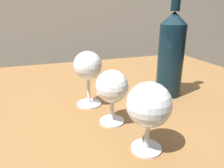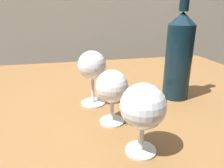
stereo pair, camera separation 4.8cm
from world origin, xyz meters
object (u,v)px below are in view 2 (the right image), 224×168
at_px(wine_glass_chardonnay, 146,107).
at_px(wine_bottle, 179,55).
at_px(wine_glass_pinot, 112,87).
at_px(wine_glass_rose, 92,67).

xyz_separation_m(wine_glass_chardonnay, wine_bottle, (0.19, 0.23, 0.04)).
relative_size(wine_glass_chardonnay, wine_glass_pinot, 1.06).
height_order(wine_glass_chardonnay, wine_glass_rose, wine_glass_rose).
bearing_deg(wine_glass_pinot, wine_bottle, 25.99).
distance_m(wine_glass_pinot, wine_glass_rose, 0.12).
distance_m(wine_glass_rose, wine_bottle, 0.25).
bearing_deg(wine_glass_chardonnay, wine_glass_pinot, 105.58).
bearing_deg(wine_glass_rose, wine_glass_chardonnay, -75.01).
relative_size(wine_glass_chardonnay, wine_glass_rose, 0.90).
relative_size(wine_glass_pinot, wine_bottle, 0.38).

